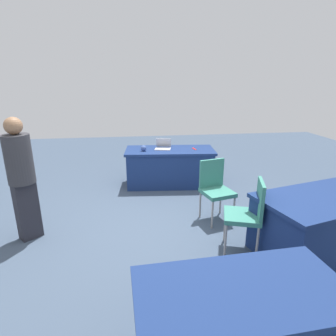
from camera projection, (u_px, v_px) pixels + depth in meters
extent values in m
plane|color=#3D4C60|center=(157.00, 227.00, 4.20)|extent=(14.40, 14.40, 0.00)
cube|color=navy|center=(170.00, 151.00, 5.74)|extent=(1.89, 0.97, 0.05)
cube|color=navy|center=(170.00, 168.00, 5.85)|extent=(1.81, 0.93, 0.71)
cube|color=navy|center=(326.00, 198.00, 3.41)|extent=(1.83, 1.29, 0.05)
cube|color=navy|center=(320.00, 226.00, 3.53)|extent=(1.76, 1.24, 0.71)
cube|color=navy|center=(243.00, 292.00, 1.91)|extent=(1.54, 0.84, 0.05)
cube|color=navy|center=(239.00, 334.00, 2.03)|extent=(1.47, 0.80, 0.71)
cylinder|color=#9E9993|center=(234.00, 210.00, 4.26)|extent=(0.03, 0.03, 0.44)
cylinder|color=#9E9993|center=(212.00, 215.00, 4.12)|extent=(0.03, 0.03, 0.44)
cylinder|color=#9E9993|center=(220.00, 201.00, 4.59)|extent=(0.03, 0.03, 0.44)
cylinder|color=#9E9993|center=(200.00, 204.00, 4.46)|extent=(0.03, 0.03, 0.44)
cube|color=#387F70|center=(217.00, 193.00, 4.28)|extent=(0.53, 0.53, 0.06)
cube|color=#387F70|center=(212.00, 173.00, 4.38)|extent=(0.42, 0.14, 0.45)
cylinder|color=#9E9993|center=(225.00, 241.00, 3.44)|extent=(0.03, 0.03, 0.46)
cylinder|color=#9E9993|center=(225.00, 226.00, 3.79)|extent=(0.03, 0.03, 0.46)
cylinder|color=#9E9993|center=(257.00, 244.00, 3.37)|extent=(0.03, 0.03, 0.46)
cylinder|color=#9E9993|center=(254.00, 228.00, 3.73)|extent=(0.03, 0.03, 0.46)
cube|color=#387F70|center=(242.00, 216.00, 3.50)|extent=(0.56, 0.56, 0.06)
cube|color=#387F70|center=(260.00, 199.00, 3.39)|extent=(0.17, 0.41, 0.45)
cube|color=#26262D|center=(28.00, 211.00, 3.83)|extent=(0.33, 0.32, 0.82)
cylinder|color=#333338|center=(19.00, 159.00, 3.60)|extent=(0.48, 0.48, 0.65)
sphere|color=#936B4C|center=(13.00, 126.00, 3.47)|extent=(0.22, 0.22, 0.22)
cube|color=silver|center=(163.00, 149.00, 5.73)|extent=(0.36, 0.29, 0.02)
cube|color=#B7B7BC|center=(164.00, 143.00, 5.84)|extent=(0.32, 0.15, 0.19)
sphere|color=#3F5999|center=(144.00, 148.00, 5.58)|extent=(0.12, 0.12, 0.12)
cube|color=red|center=(194.00, 149.00, 5.76)|extent=(0.06, 0.18, 0.01)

